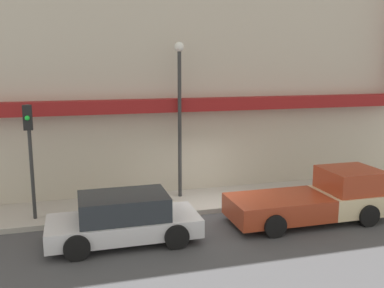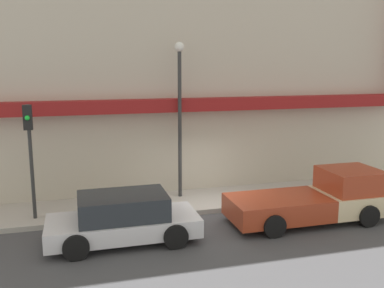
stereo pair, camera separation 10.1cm
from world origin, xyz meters
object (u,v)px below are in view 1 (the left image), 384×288
at_px(traffic_light, 30,142).
at_px(street_lamp, 180,103).
at_px(pickup_truck, 318,199).
at_px(parked_car, 124,218).
at_px(fire_hydrant, 102,204).

bearing_deg(traffic_light, street_lamp, 12.17).
relative_size(pickup_truck, traffic_light, 1.43).
distance_m(parked_car, fire_hydrant, 2.26).
bearing_deg(pickup_truck, traffic_light, 168.74).
bearing_deg(fire_hydrant, parked_car, -77.30).
bearing_deg(parked_car, fire_hydrant, 100.94).
bearing_deg(pickup_truck, parked_car, -177.95).
height_order(pickup_truck, fire_hydrant, pickup_truck).
xyz_separation_m(parked_car, fire_hydrant, (-0.49, 2.19, -0.22)).
bearing_deg(street_lamp, parked_car, -127.74).
xyz_separation_m(street_lamp, traffic_light, (-5.28, -1.14, -1.03)).
bearing_deg(fire_hydrant, pickup_truck, -17.17).
distance_m(fire_hydrant, street_lamp, 4.68).
distance_m(pickup_truck, fire_hydrant, 7.43).
xyz_separation_m(fire_hydrant, street_lamp, (3.08, 1.15, 3.34)).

